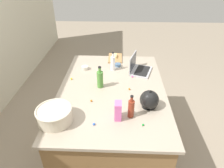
{
  "coord_description": "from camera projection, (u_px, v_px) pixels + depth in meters",
  "views": [
    {
      "loc": [
        -1.82,
        -0.07,
        2.11
      ],
      "look_at": [
        0.0,
        0.0,
        0.95
      ],
      "focal_mm": 32.16,
      "sensor_mm": 36.0,
      "label": 1
    }
  ],
  "objects": [
    {
      "name": "candy_5",
      "position": [
        91.0,
        101.0,
        1.97
      ],
      "size": [
        0.02,
        0.02,
        0.02
      ],
      "primitive_type": "sphere",
      "color": "orange",
      "rests_on": "island_counter"
    },
    {
      "name": "bottle_olive",
      "position": [
        100.0,
        79.0,
        2.15
      ],
      "size": [
        0.07,
        0.07,
        0.25
      ],
      "color": "#4C8C38",
      "rests_on": "island_counter"
    },
    {
      "name": "candy_bag",
      "position": [
        118.0,
        111.0,
        1.73
      ],
      "size": [
        0.09,
        0.06,
        0.17
      ],
      "primitive_type": "cube",
      "color": "pink",
      "rests_on": "island_counter"
    },
    {
      "name": "island_counter",
      "position": [
        112.0,
        119.0,
        2.43
      ],
      "size": [
        1.67,
        1.14,
        0.9
      ],
      "color": "olive",
      "rests_on": "ground"
    },
    {
      "name": "butter_stick_left",
      "position": [
        115.0,
        56.0,
        2.8
      ],
      "size": [
        0.11,
        0.04,
        0.04
      ],
      "primitive_type": "cube",
      "rotation": [
        0.0,
        0.0,
        -0.02
      ],
      "color": "#F4E58C",
      "rests_on": "cutting_board"
    },
    {
      "name": "mixing_bowl_large",
      "position": [
        55.0,
        115.0,
        1.71
      ],
      "size": [
        0.31,
        0.31,
        0.14
      ],
      "color": "beige",
      "rests_on": "island_counter"
    },
    {
      "name": "candy_3",
      "position": [
        129.0,
        89.0,
        2.15
      ],
      "size": [
        0.02,
        0.02,
        0.02
      ],
      "primitive_type": "sphere",
      "color": "orange",
      "rests_on": "island_counter"
    },
    {
      "name": "kettle",
      "position": [
        149.0,
        100.0,
        1.87
      ],
      "size": [
        0.21,
        0.18,
        0.2
      ],
      "color": "black",
      "rests_on": "island_counter"
    },
    {
      "name": "bottle_vinegar",
      "position": [
        113.0,
        63.0,
        2.49
      ],
      "size": [
        0.06,
        0.06,
        0.24
      ],
      "color": "white",
      "rests_on": "island_counter"
    },
    {
      "name": "ramekin_medium",
      "position": [
        118.0,
        65.0,
        2.61
      ],
      "size": [
        0.08,
        0.08,
        0.04
      ],
      "primitive_type": "cylinder",
      "color": "slate",
      "rests_on": "island_counter"
    },
    {
      "name": "cutting_board",
      "position": [
        115.0,
        58.0,
        2.81
      ],
      "size": [
        0.31,
        0.19,
        0.02
      ],
      "primitive_type": "cube",
      "color": "#AD7F4C",
      "rests_on": "island_counter"
    },
    {
      "name": "candy_0",
      "position": [
        132.0,
        77.0,
        2.37
      ],
      "size": [
        0.02,
        0.02,
        0.02
      ],
      "primitive_type": "sphere",
      "color": "#CC3399",
      "rests_on": "island_counter"
    },
    {
      "name": "laptop",
      "position": [
        138.0,
        68.0,
        2.48
      ],
      "size": [
        0.36,
        0.31,
        0.22
      ],
      "color": "#B7B7BC",
      "rests_on": "island_counter"
    },
    {
      "name": "ramekin_small",
      "position": [
        85.0,
        68.0,
        2.54
      ],
      "size": [
        0.09,
        0.09,
        0.04
      ],
      "primitive_type": "cylinder",
      "color": "beige",
      "rests_on": "island_counter"
    },
    {
      "name": "candy_4",
      "position": [
        94.0,
        124.0,
        1.7
      ],
      "size": [
        0.02,
        0.02,
        0.02
      ],
      "primitive_type": "sphere",
      "color": "blue",
      "rests_on": "island_counter"
    },
    {
      "name": "candy_1",
      "position": [
        143.0,
        125.0,
        1.69
      ],
      "size": [
        0.02,
        0.02,
        0.02
      ],
      "primitive_type": "sphere",
      "color": "green",
      "rests_on": "island_counter"
    },
    {
      "name": "ground_plane",
      "position": [
        112.0,
        144.0,
        2.67
      ],
      "size": [
        12.0,
        12.0,
        0.0
      ],
      "primitive_type": "plane",
      "color": "gray"
    },
    {
      "name": "bottle_soy",
      "position": [
        131.0,
        108.0,
        1.75
      ],
      "size": [
        0.06,
        0.06,
        0.22
      ],
      "color": "maroon",
      "rests_on": "island_counter"
    },
    {
      "name": "candy_2",
      "position": [
        71.0,
        79.0,
        2.33
      ],
      "size": [
        0.02,
        0.02,
        0.02
      ],
      "primitive_type": "sphere",
      "color": "yellow",
      "rests_on": "island_counter"
    }
  ]
}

